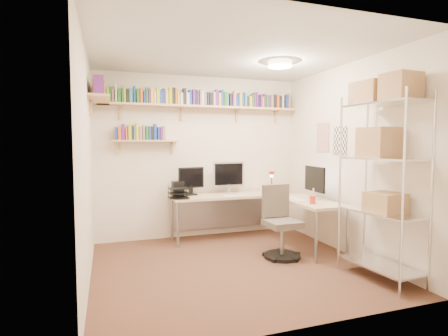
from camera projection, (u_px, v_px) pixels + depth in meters
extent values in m
plane|color=#4A311F|center=(233.00, 266.00, 4.17)|extent=(3.20, 3.20, 0.00)
cube|color=beige|center=(200.00, 157.00, 5.50)|extent=(3.20, 0.04, 2.50)
cube|color=beige|center=(87.00, 164.00, 3.57)|extent=(0.04, 3.00, 2.50)
cube|color=beige|center=(347.00, 160.00, 4.59)|extent=(0.04, 3.00, 2.50)
cube|color=beige|center=(301.00, 171.00, 2.66)|extent=(3.20, 0.04, 2.50)
cube|color=silver|center=(233.00, 53.00, 3.99)|extent=(3.20, 3.00, 0.04)
cube|color=silver|center=(323.00, 137.00, 5.09)|extent=(0.01, 0.30, 0.42)
cube|color=white|center=(340.00, 141.00, 4.71)|extent=(0.01, 0.28, 0.38)
cylinder|color=#FFEAC6|center=(280.00, 64.00, 4.41)|extent=(0.30, 0.30, 0.06)
cube|color=tan|center=(202.00, 107.00, 5.33)|extent=(3.05, 0.25, 0.03)
cube|color=tan|center=(99.00, 100.00, 4.46)|extent=(0.25, 1.00, 0.03)
cube|color=tan|center=(146.00, 141.00, 5.12)|extent=(0.95, 0.20, 0.02)
cube|color=tan|center=(120.00, 109.00, 5.01)|extent=(0.03, 0.20, 0.20)
cube|color=tan|center=(182.00, 111.00, 5.30)|extent=(0.03, 0.20, 0.20)
cube|color=tan|center=(237.00, 113.00, 5.58)|extent=(0.03, 0.20, 0.20)
cube|color=tan|center=(277.00, 114.00, 5.81)|extent=(0.03, 0.20, 0.20)
cube|color=gray|center=(101.00, 94.00, 4.85)|extent=(0.04, 0.12, 0.24)
cube|color=teal|center=(104.00, 95.00, 4.87)|extent=(0.04, 0.14, 0.21)
cube|color=#AAB221|center=(108.00, 95.00, 4.88)|extent=(0.03, 0.14, 0.20)
cube|color=#236722|center=(110.00, 95.00, 4.89)|extent=(0.02, 0.11, 0.21)
cube|color=gray|center=(113.00, 96.00, 4.91)|extent=(0.03, 0.12, 0.18)
cube|color=beige|center=(116.00, 94.00, 4.92)|extent=(0.02, 0.13, 0.25)
cube|color=#236722|center=(119.00, 96.00, 4.93)|extent=(0.04, 0.15, 0.19)
cube|color=#236722|center=(122.00, 96.00, 4.95)|extent=(0.03, 0.15, 0.19)
cube|color=#AAB221|center=(125.00, 94.00, 4.95)|extent=(0.03, 0.11, 0.25)
cube|color=black|center=(128.00, 96.00, 4.97)|extent=(0.03, 0.12, 0.20)
cube|color=teal|center=(131.00, 96.00, 4.98)|extent=(0.04, 0.11, 0.21)
cube|color=navy|center=(134.00, 95.00, 5.00)|extent=(0.03, 0.12, 0.24)
cube|color=#236722|center=(138.00, 96.00, 5.01)|extent=(0.04, 0.14, 0.21)
cube|color=#DA531D|center=(141.00, 96.00, 5.03)|extent=(0.04, 0.12, 0.22)
cube|color=navy|center=(144.00, 98.00, 5.04)|extent=(0.03, 0.14, 0.18)
cube|color=#236722|center=(147.00, 96.00, 5.05)|extent=(0.03, 0.14, 0.23)
cube|color=#5D1F77|center=(149.00, 96.00, 5.06)|extent=(0.02, 0.12, 0.22)
cube|color=yellow|center=(152.00, 97.00, 5.08)|extent=(0.04, 0.12, 0.21)
cube|color=beige|center=(155.00, 98.00, 5.09)|extent=(0.03, 0.11, 0.19)
cube|color=#AAB221|center=(158.00, 96.00, 5.10)|extent=(0.04, 0.13, 0.24)
cube|color=navy|center=(161.00, 98.00, 5.12)|extent=(0.04, 0.13, 0.19)
cube|color=navy|center=(164.00, 97.00, 5.13)|extent=(0.03, 0.12, 0.23)
cube|color=yellow|center=(166.00, 97.00, 5.14)|extent=(0.04, 0.15, 0.21)
cube|color=#AAB221|center=(170.00, 96.00, 5.16)|extent=(0.04, 0.13, 0.25)
cube|color=black|center=(173.00, 96.00, 5.17)|extent=(0.03, 0.11, 0.25)
cube|color=#DA531D|center=(175.00, 96.00, 5.19)|extent=(0.02, 0.13, 0.25)
cube|color=#AAB221|center=(178.00, 98.00, 5.20)|extent=(0.03, 0.12, 0.19)
cube|color=beige|center=(181.00, 99.00, 5.22)|extent=(0.04, 0.11, 0.18)
cube|color=black|center=(184.00, 97.00, 5.23)|extent=(0.04, 0.12, 0.25)
cube|color=beige|center=(187.00, 99.00, 5.24)|extent=(0.04, 0.14, 0.18)
cube|color=navy|center=(190.00, 98.00, 5.26)|extent=(0.04, 0.12, 0.23)
cube|color=#5D1F77|center=(193.00, 98.00, 5.27)|extent=(0.03, 0.15, 0.24)
cube|color=black|center=(195.00, 98.00, 5.28)|extent=(0.04, 0.14, 0.23)
cube|color=#5D1F77|center=(198.00, 98.00, 5.30)|extent=(0.02, 0.11, 0.22)
cube|color=gray|center=(200.00, 98.00, 5.31)|extent=(0.03, 0.15, 0.24)
cube|color=beige|center=(202.00, 99.00, 5.32)|extent=(0.04, 0.12, 0.22)
cube|color=gray|center=(205.00, 100.00, 5.33)|extent=(0.03, 0.13, 0.18)
cube|color=black|center=(207.00, 99.00, 5.34)|extent=(0.03, 0.13, 0.20)
cube|color=black|center=(210.00, 100.00, 5.36)|extent=(0.04, 0.14, 0.20)
cube|color=beige|center=(213.00, 99.00, 5.38)|extent=(0.03, 0.14, 0.21)
cube|color=#5D1F77|center=(216.00, 98.00, 5.39)|extent=(0.04, 0.12, 0.25)
cube|color=yellow|center=(219.00, 100.00, 5.40)|extent=(0.03, 0.15, 0.20)
cube|color=navy|center=(221.00, 98.00, 5.42)|extent=(0.04, 0.12, 0.25)
cube|color=#236722|center=(224.00, 100.00, 5.43)|extent=(0.04, 0.13, 0.22)
cube|color=teal|center=(227.00, 100.00, 5.44)|extent=(0.02, 0.12, 0.22)
cube|color=black|center=(229.00, 101.00, 5.46)|extent=(0.03, 0.15, 0.20)
cube|color=#5D1F77|center=(232.00, 101.00, 5.47)|extent=(0.03, 0.14, 0.20)
cube|color=yellow|center=(234.00, 99.00, 5.48)|extent=(0.02, 0.13, 0.25)
cube|color=navy|center=(236.00, 101.00, 5.49)|extent=(0.03, 0.12, 0.20)
cube|color=navy|center=(238.00, 101.00, 5.50)|extent=(0.02, 0.14, 0.18)
cube|color=yellow|center=(240.00, 100.00, 5.51)|extent=(0.03, 0.13, 0.22)
cube|color=navy|center=(242.00, 100.00, 5.53)|extent=(0.03, 0.12, 0.23)
cube|color=teal|center=(244.00, 100.00, 5.54)|extent=(0.03, 0.15, 0.22)
cube|color=black|center=(247.00, 102.00, 5.55)|extent=(0.03, 0.15, 0.18)
cube|color=yellow|center=(249.00, 102.00, 5.57)|extent=(0.04, 0.15, 0.17)
cube|color=#236722|center=(252.00, 101.00, 5.58)|extent=(0.03, 0.12, 0.21)
cube|color=#5D1F77|center=(254.00, 100.00, 5.59)|extent=(0.03, 0.13, 0.24)
cube|color=#5D1F77|center=(256.00, 100.00, 5.60)|extent=(0.02, 0.12, 0.24)
cube|color=black|center=(258.00, 102.00, 5.62)|extent=(0.03, 0.11, 0.20)
cube|color=#5D1F77|center=(260.00, 101.00, 5.63)|extent=(0.03, 0.15, 0.21)
cube|color=yellow|center=(262.00, 102.00, 5.64)|extent=(0.02, 0.11, 0.18)
cube|color=#5D1F77|center=(263.00, 101.00, 5.64)|extent=(0.02, 0.13, 0.22)
cube|color=#236722|center=(266.00, 102.00, 5.66)|extent=(0.04, 0.13, 0.21)
cube|color=#5D1F77|center=(268.00, 102.00, 5.67)|extent=(0.03, 0.13, 0.19)
cube|color=gray|center=(270.00, 102.00, 5.69)|extent=(0.04, 0.15, 0.21)
cube|color=black|center=(273.00, 102.00, 5.70)|extent=(0.04, 0.13, 0.22)
cube|color=#DA531D|center=(276.00, 102.00, 5.72)|extent=(0.04, 0.14, 0.21)
cube|color=black|center=(279.00, 103.00, 5.74)|extent=(0.04, 0.12, 0.20)
cube|color=beige|center=(281.00, 102.00, 5.75)|extent=(0.03, 0.14, 0.22)
cube|color=black|center=(283.00, 103.00, 5.76)|extent=(0.03, 0.14, 0.20)
cube|color=navy|center=(285.00, 102.00, 5.77)|extent=(0.04, 0.14, 0.22)
cube|color=gray|center=(287.00, 101.00, 5.78)|extent=(0.03, 0.15, 0.25)
cube|color=#5D1F77|center=(98.00, 84.00, 4.04)|extent=(0.12, 0.04, 0.22)
cube|color=#5D1F77|center=(99.00, 87.00, 4.09)|extent=(0.13, 0.04, 0.17)
cube|color=#AAB221|center=(99.00, 85.00, 4.13)|extent=(0.13, 0.03, 0.24)
cube|color=#AAB221|center=(99.00, 88.00, 4.17)|extent=(0.15, 0.04, 0.18)
cube|color=teal|center=(99.00, 87.00, 4.21)|extent=(0.12, 0.04, 0.22)
cube|color=#AAB221|center=(99.00, 88.00, 4.25)|extent=(0.13, 0.02, 0.20)
cube|color=#5D1F77|center=(99.00, 87.00, 4.29)|extent=(0.13, 0.03, 0.24)
cube|color=yellow|center=(99.00, 88.00, 4.32)|extent=(0.13, 0.02, 0.23)
cube|color=beige|center=(99.00, 89.00, 4.36)|extent=(0.11, 0.04, 0.21)
cube|color=#DA531D|center=(99.00, 89.00, 4.40)|extent=(0.14, 0.04, 0.22)
cube|color=gray|center=(99.00, 91.00, 4.44)|extent=(0.14, 0.04, 0.19)
cube|color=black|center=(99.00, 89.00, 4.48)|extent=(0.11, 0.03, 0.25)
cube|color=black|center=(99.00, 91.00, 4.51)|extent=(0.12, 0.03, 0.21)
cube|color=navy|center=(99.00, 91.00, 4.55)|extent=(0.14, 0.04, 0.23)
cube|color=#DA531D|center=(99.00, 93.00, 4.61)|extent=(0.12, 0.04, 0.17)
cube|color=#5D1F77|center=(99.00, 92.00, 4.64)|extent=(0.12, 0.02, 0.23)
cube|color=beige|center=(99.00, 91.00, 4.67)|extent=(0.13, 0.03, 0.25)
cube|color=#5D1F77|center=(100.00, 92.00, 4.72)|extent=(0.15, 0.04, 0.25)
cube|color=gray|center=(100.00, 93.00, 4.76)|extent=(0.12, 0.02, 0.22)
cube|color=gray|center=(100.00, 94.00, 4.79)|extent=(0.14, 0.03, 0.21)
cube|color=#236722|center=(100.00, 93.00, 4.83)|extent=(0.14, 0.03, 0.24)
cube|color=navy|center=(116.00, 134.00, 4.98)|extent=(0.03, 0.12, 0.18)
cube|color=#DA531D|center=(120.00, 134.00, 4.99)|extent=(0.04, 0.14, 0.18)
cube|color=#5D1F77|center=(123.00, 132.00, 5.01)|extent=(0.04, 0.12, 0.23)
cube|color=#DA531D|center=(126.00, 134.00, 5.02)|extent=(0.02, 0.13, 0.17)
cube|color=#AAB221|center=(130.00, 132.00, 5.03)|extent=(0.04, 0.14, 0.22)
cube|color=black|center=(132.00, 133.00, 5.05)|extent=(0.02, 0.14, 0.20)
cube|color=teal|center=(135.00, 133.00, 5.06)|extent=(0.03, 0.12, 0.20)
cube|color=yellow|center=(137.00, 131.00, 5.07)|extent=(0.03, 0.13, 0.25)
cube|color=gray|center=(140.00, 133.00, 5.08)|extent=(0.04, 0.13, 0.19)
cube|color=gray|center=(144.00, 133.00, 5.10)|extent=(0.03, 0.14, 0.21)
cube|color=#236722|center=(147.00, 133.00, 5.11)|extent=(0.04, 0.12, 0.20)
cube|color=navy|center=(150.00, 133.00, 5.13)|extent=(0.03, 0.13, 0.20)
cube|color=black|center=(152.00, 133.00, 5.14)|extent=(0.02, 0.13, 0.19)
cube|color=navy|center=(155.00, 132.00, 5.15)|extent=(0.04, 0.12, 0.23)
cube|color=navy|center=(158.00, 134.00, 5.17)|extent=(0.03, 0.14, 0.19)
cube|color=#5D1F77|center=(161.00, 134.00, 5.18)|extent=(0.03, 0.13, 0.19)
cube|color=gray|center=(164.00, 133.00, 5.19)|extent=(0.04, 0.14, 0.20)
cube|color=beige|center=(228.00, 196.00, 5.35)|extent=(1.75, 0.55, 0.04)
cube|color=beige|center=(308.00, 201.00, 4.82)|extent=(0.55, 1.20, 0.04)
cylinder|color=gray|center=(178.00, 225.00, 4.89)|extent=(0.04, 0.04, 0.64)
cylinder|color=gray|center=(172.00, 218.00, 5.33)|extent=(0.04, 0.04, 0.64)
cylinder|color=gray|center=(285.00, 210.00, 5.94)|extent=(0.04, 0.04, 0.64)
cylinder|color=gray|center=(316.00, 237.00, 4.25)|extent=(0.04, 0.04, 0.64)
cylinder|color=gray|center=(348.00, 234.00, 4.39)|extent=(0.04, 0.04, 0.64)
cube|color=gray|center=(223.00, 212.00, 5.60)|extent=(1.66, 0.02, 0.51)
cube|color=silver|center=(229.00, 174.00, 5.45)|extent=(0.51, 0.03, 0.39)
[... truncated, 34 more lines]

